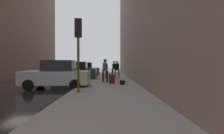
{
  "coord_description": "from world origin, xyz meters",
  "views": [
    {
      "loc": [
        6.02,
        -12.33,
        1.53
      ],
      "look_at": [
        6.3,
        7.16,
        1.24
      ],
      "focal_mm": 28.0,
      "sensor_mm": 36.0,
      "label": 1
    }
  ],
  "objects_px": {
    "parked_silver_sedan": "(57,75)",
    "pedestrian_with_beanie": "(105,69)",
    "traffic_light": "(78,39)",
    "pedestrian_in_jeans": "(117,69)",
    "parked_red_hatchback": "(83,70)",
    "duffel_bag": "(122,82)",
    "rolling_suitcase": "(112,79)",
    "parked_dark_green_sedan": "(75,71)",
    "fire_hydrant": "(93,75)",
    "pedestrian_with_fedora": "(114,68)",
    "pedestrian_in_tan_coat": "(105,69)"
  },
  "relations": [
    {
      "from": "parked_red_hatchback",
      "to": "pedestrian_in_jeans",
      "type": "bearing_deg",
      "value": -57.73
    },
    {
      "from": "traffic_light",
      "to": "rolling_suitcase",
      "type": "bearing_deg",
      "value": 68.23
    },
    {
      "from": "parked_dark_green_sedan",
      "to": "rolling_suitcase",
      "type": "bearing_deg",
      "value": -52.05
    },
    {
      "from": "parked_dark_green_sedan",
      "to": "pedestrian_in_jeans",
      "type": "height_order",
      "value": "pedestrian_in_jeans"
    },
    {
      "from": "pedestrian_in_tan_coat",
      "to": "pedestrian_in_jeans",
      "type": "xyz_separation_m",
      "value": [
        1.18,
        -1.35,
        0.0
      ]
    },
    {
      "from": "parked_red_hatchback",
      "to": "duffel_bag",
      "type": "height_order",
      "value": "parked_red_hatchback"
    },
    {
      "from": "duffel_bag",
      "to": "parked_red_hatchback",
      "type": "bearing_deg",
      "value": 112.0
    },
    {
      "from": "pedestrian_with_beanie",
      "to": "rolling_suitcase",
      "type": "bearing_deg",
      "value": -56.99
    },
    {
      "from": "fire_hydrant",
      "to": "pedestrian_with_fedora",
      "type": "xyz_separation_m",
      "value": [
        2.1,
        4.23,
        0.64
      ]
    },
    {
      "from": "parked_red_hatchback",
      "to": "pedestrian_with_beanie",
      "type": "relative_size",
      "value": 2.38
    },
    {
      "from": "parked_red_hatchback",
      "to": "pedestrian_with_beanie",
      "type": "bearing_deg",
      "value": -71.28
    },
    {
      "from": "parked_dark_green_sedan",
      "to": "fire_hydrant",
      "type": "relative_size",
      "value": 5.97
    },
    {
      "from": "pedestrian_in_jeans",
      "to": "pedestrian_with_beanie",
      "type": "bearing_deg",
      "value": -112.16
    },
    {
      "from": "fire_hydrant",
      "to": "rolling_suitcase",
      "type": "bearing_deg",
      "value": -66.22
    },
    {
      "from": "traffic_light",
      "to": "pedestrian_in_jeans",
      "type": "height_order",
      "value": "traffic_light"
    },
    {
      "from": "pedestrian_with_beanie",
      "to": "parked_silver_sedan",
      "type": "bearing_deg",
      "value": -142.51
    },
    {
      "from": "fire_hydrant",
      "to": "pedestrian_in_tan_coat",
      "type": "distance_m",
      "value": 1.43
    },
    {
      "from": "fire_hydrant",
      "to": "pedestrian_with_beanie",
      "type": "height_order",
      "value": "pedestrian_with_beanie"
    },
    {
      "from": "parked_silver_sedan",
      "to": "parked_dark_green_sedan",
      "type": "relative_size",
      "value": 1.0
    },
    {
      "from": "parked_silver_sedan",
      "to": "traffic_light",
      "type": "distance_m",
      "value": 3.79
    },
    {
      "from": "pedestrian_with_beanie",
      "to": "pedestrian_in_tan_coat",
      "type": "height_order",
      "value": "pedestrian_with_beanie"
    },
    {
      "from": "pedestrian_in_jeans",
      "to": "rolling_suitcase",
      "type": "height_order",
      "value": "pedestrian_in_jeans"
    },
    {
      "from": "duffel_bag",
      "to": "pedestrian_with_fedora",
      "type": "bearing_deg",
      "value": 92.24
    },
    {
      "from": "pedestrian_with_fedora",
      "to": "fire_hydrant",
      "type": "bearing_deg",
      "value": -116.47
    },
    {
      "from": "parked_red_hatchback",
      "to": "pedestrian_with_fedora",
      "type": "height_order",
      "value": "pedestrian_with_fedora"
    },
    {
      "from": "parked_dark_green_sedan",
      "to": "pedestrian_in_tan_coat",
      "type": "xyz_separation_m",
      "value": [
        2.89,
        0.11,
        0.26
      ]
    },
    {
      "from": "parked_silver_sedan",
      "to": "parked_red_hatchback",
      "type": "height_order",
      "value": "same"
    },
    {
      "from": "pedestrian_with_fedora",
      "to": "duffel_bag",
      "type": "relative_size",
      "value": 4.04
    },
    {
      "from": "traffic_light",
      "to": "pedestrian_with_fedora",
      "type": "height_order",
      "value": "traffic_light"
    },
    {
      "from": "pedestrian_with_fedora",
      "to": "parked_silver_sedan",
      "type": "bearing_deg",
      "value": -111.88
    },
    {
      "from": "parked_silver_sedan",
      "to": "traffic_light",
      "type": "bearing_deg",
      "value": -55.55
    },
    {
      "from": "pedestrian_in_tan_coat",
      "to": "pedestrian_with_fedora",
      "type": "xyz_separation_m",
      "value": [
        1.02,
        3.53,
        0.03
      ]
    },
    {
      "from": "parked_dark_green_sedan",
      "to": "pedestrian_with_fedora",
      "type": "height_order",
      "value": "pedestrian_with_fedora"
    },
    {
      "from": "parked_red_hatchback",
      "to": "pedestrian_in_jeans",
      "type": "relative_size",
      "value": 2.47
    },
    {
      "from": "parked_red_hatchback",
      "to": "traffic_light",
      "type": "bearing_deg",
      "value": -82.46
    },
    {
      "from": "parked_silver_sedan",
      "to": "rolling_suitcase",
      "type": "distance_m",
      "value": 3.89
    },
    {
      "from": "parked_silver_sedan",
      "to": "pedestrian_with_beanie",
      "type": "xyz_separation_m",
      "value": [
        3.04,
        2.33,
        0.29
      ]
    },
    {
      "from": "parked_dark_green_sedan",
      "to": "rolling_suitcase",
      "type": "height_order",
      "value": "parked_dark_green_sedan"
    },
    {
      "from": "parked_dark_green_sedan",
      "to": "pedestrian_in_jeans",
      "type": "bearing_deg",
      "value": -16.93
    },
    {
      "from": "parked_red_hatchback",
      "to": "pedestrian_in_jeans",
      "type": "height_order",
      "value": "pedestrian_in_jeans"
    },
    {
      "from": "pedestrian_in_jeans",
      "to": "rolling_suitcase",
      "type": "bearing_deg",
      "value": -98.89
    },
    {
      "from": "fire_hydrant",
      "to": "pedestrian_with_beanie",
      "type": "bearing_deg",
      "value": -68.75
    },
    {
      "from": "fire_hydrant",
      "to": "pedestrian_in_jeans",
      "type": "xyz_separation_m",
      "value": [
        2.26,
        -0.65,
        0.61
      ]
    },
    {
      "from": "pedestrian_with_beanie",
      "to": "pedestrian_in_tan_coat",
      "type": "relative_size",
      "value": 1.04
    },
    {
      "from": "pedestrian_in_jeans",
      "to": "pedestrian_with_fedora",
      "type": "xyz_separation_m",
      "value": [
        -0.16,
        4.87,
        0.03
      ]
    },
    {
      "from": "parked_dark_green_sedan",
      "to": "rolling_suitcase",
      "type": "distance_m",
      "value": 5.78
    },
    {
      "from": "traffic_light",
      "to": "duffel_bag",
      "type": "distance_m",
      "value": 4.88
    },
    {
      "from": "parked_silver_sedan",
      "to": "pedestrian_with_fedora",
      "type": "xyz_separation_m",
      "value": [
        3.91,
        9.73,
        0.29
      ]
    },
    {
      "from": "duffel_bag",
      "to": "rolling_suitcase",
      "type": "bearing_deg",
      "value": 132.1
    },
    {
      "from": "parked_dark_green_sedan",
      "to": "pedestrian_in_jeans",
      "type": "distance_m",
      "value": 4.26
    }
  ]
}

